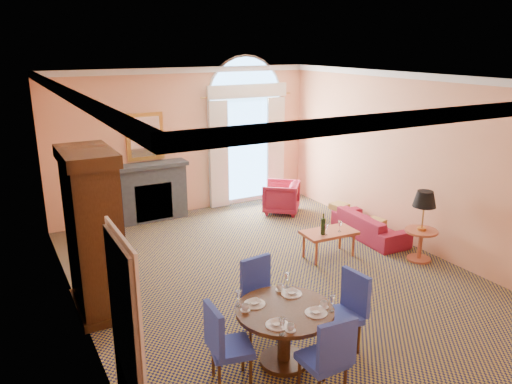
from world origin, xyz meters
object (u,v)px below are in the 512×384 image
armchair (281,197)px  coffee_table (329,233)px  dining_table (284,323)px  armoire (94,235)px  side_table (423,217)px  sofa (370,225)px

armchair → coffee_table: bearing=26.9°
dining_table → coffee_table: bearing=43.9°
armoire → dining_table: 2.95m
armoire → side_table: 5.42m
dining_table → coffee_table: (2.34, 2.25, -0.09)m
sofa → side_table: side_table is taller
armoire → armchair: armoire is taller
coffee_table → sofa: bearing=19.5°
armoire → dining_table: (1.65, -2.38, -0.59)m
armoire → armchair: size_ratio=3.02×
sofa → side_table: bearing=-174.8°
armchair → sofa: bearing=58.3°
armoire → sofa: armoire is taller
dining_table → armchair: size_ratio=1.49×
dining_table → side_table: bearing=20.4°
sofa → armchair: size_ratio=2.20×
dining_table → armoire: bearing=124.7°
armoire → sofa: (5.27, 0.25, -0.88)m
dining_table → sofa: (3.62, 2.62, -0.29)m
armoire → coffee_table: (3.98, -0.13, -0.68)m
sofa → coffee_table: (-1.29, -0.37, 0.21)m
armoire → dining_table: armoire is taller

